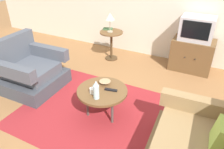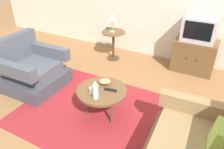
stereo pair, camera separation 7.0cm
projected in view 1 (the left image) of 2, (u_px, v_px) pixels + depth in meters
name	position (u px, v px, depth m)	size (l,w,h in m)	color
ground_plane	(102.00, 119.00, 3.09)	(16.00, 16.00, 0.00)	olive
area_rug	(103.00, 114.00, 3.17)	(2.43, 1.80, 0.00)	maroon
armchair	(30.00, 72.00, 3.67)	(0.91, 0.95, 0.86)	#3E424B
coffee_table	(102.00, 92.00, 2.97)	(0.69, 0.69, 0.43)	brown
side_table	(111.00, 40.00, 4.54)	(0.48, 0.48, 0.61)	brown
tv_stand	(192.00, 55.00, 4.21)	(0.77, 0.50, 0.62)	brown
television	(197.00, 28.00, 3.96)	(0.59, 0.44, 0.44)	#B7B7BC
table_lamp	(110.00, 17.00, 4.29)	(0.19, 0.19, 0.39)	#9E937A
vase	(96.00, 90.00, 2.73)	(0.08, 0.08, 0.26)	silver
mug	(93.00, 91.00, 2.87)	(0.12, 0.08, 0.08)	white
bowl	(105.00, 83.00, 3.07)	(0.16, 0.16, 0.05)	tan
tv_remote_dark	(111.00, 90.00, 2.93)	(0.18, 0.07, 0.02)	black
book	(108.00, 29.00, 4.58)	(0.23, 0.19, 0.02)	#3D663D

